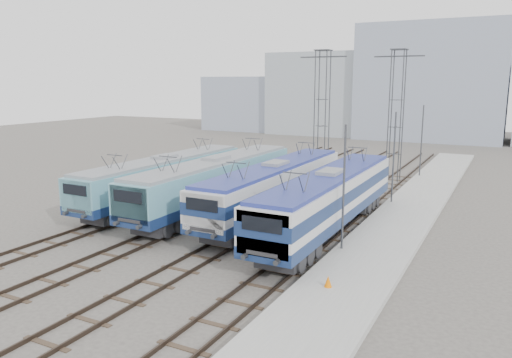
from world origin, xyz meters
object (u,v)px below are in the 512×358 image
object	(u,v)px
locomotive_far_right	(329,197)
catenary_tower_west	(322,109)
mast_rear	(421,142)
mast_mid	(394,160)
catenary_tower_east	(396,109)
locomotive_center_right	(274,185)
locomotive_center_left	(215,180)
locomotive_far_left	(163,176)
safety_cone	(328,281)
mast_front	(344,191)

from	to	relation	value
locomotive_far_right	catenary_tower_west	xyz separation A→B (m)	(-6.75, 16.94, 4.30)
locomotive_far_right	mast_rear	bearing A→B (deg)	84.95
mast_mid	catenary_tower_east	bearing A→B (deg)	101.86
catenary_tower_east	catenary_tower_west	bearing A→B (deg)	-162.90
catenary_tower_west	locomotive_center_right	bearing A→B (deg)	-81.55
mast_mid	mast_rear	bearing A→B (deg)	90.00
locomotive_far_right	mast_rear	xyz separation A→B (m)	(1.85, 20.94, 1.16)
locomotive_far_right	catenary_tower_east	xyz separation A→B (m)	(-0.25, 18.94, 4.30)
locomotive_center_left	locomotive_far_right	bearing A→B (deg)	-8.89
mast_mid	locomotive_far_left	bearing A→B (deg)	-153.64
locomotive_far_right	safety_cone	world-z (taller)	locomotive_far_right
locomotive_far_right	safety_cone	bearing A→B (deg)	-70.63
locomotive_center_right	mast_front	world-z (taller)	mast_front
locomotive_center_right	mast_rear	distance (m)	20.21
locomotive_far_right	mast_front	size ratio (longest dim) A/B	2.62
mast_front	catenary_tower_west	bearing A→B (deg)	113.27
locomotive_far_left	mast_front	size ratio (longest dim) A/B	2.49
catenary_tower_east	mast_rear	xyz separation A→B (m)	(2.10, 2.00, -3.14)
locomotive_far_left	mast_front	distance (m)	16.02
safety_cone	locomotive_far_right	bearing A→B (deg)	109.37
locomotive_far_left	locomotive_center_right	size ratio (longest dim) A/B	0.97
mast_front	mast_mid	world-z (taller)	same
locomotive_far_left	mast_mid	world-z (taller)	mast_mid
locomotive_far_left	mast_rear	bearing A→B (deg)	51.94
catenary_tower_east	mast_rear	bearing A→B (deg)	43.60
catenary_tower_west	mast_mid	xyz separation A→B (m)	(8.60, -8.00, -3.14)
catenary_tower_west	mast_rear	distance (m)	9.99
locomotive_center_right	locomotive_far_right	distance (m)	4.84
locomotive_far_left	mast_mid	xyz separation A→B (m)	(15.35, 7.61, 1.32)
locomotive_far_left	safety_cone	world-z (taller)	locomotive_far_left
locomotive_center_left	locomotive_center_right	distance (m)	4.52
locomotive_center_left	mast_mid	world-z (taller)	mast_mid
locomotive_center_right	catenary_tower_west	distance (m)	15.92
mast_rear	locomotive_far_left	bearing A→B (deg)	-128.06
locomotive_center_left	mast_rear	xyz separation A→B (m)	(10.85, 19.53, 1.21)
safety_cone	mast_mid	bearing A→B (deg)	93.55
locomotive_far_right	mast_rear	world-z (taller)	mast_rear
mast_front	mast_mid	bearing A→B (deg)	90.00
locomotive_far_right	mast_rear	distance (m)	21.05
locomotive_center_right	mast_mid	size ratio (longest dim) A/B	2.57
locomotive_center_right	catenary_tower_east	xyz separation A→B (m)	(4.25, 17.15, 4.35)
locomotive_center_right	safety_cone	size ratio (longest dim) A/B	35.25
locomotive_center_right	mast_mid	world-z (taller)	mast_mid
safety_cone	mast_rear	bearing A→B (deg)	92.10
mast_front	mast_mid	xyz separation A→B (m)	(0.00, 12.00, 0.00)
locomotive_far_left	catenary_tower_east	bearing A→B (deg)	53.04
locomotive_center_right	mast_mid	distance (m)	9.64
locomotive_center_left	mast_front	size ratio (longest dim) A/B	2.63
mast_front	mast_mid	size ratio (longest dim) A/B	1.00
locomotive_far_left	catenary_tower_west	world-z (taller)	catenary_tower_west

